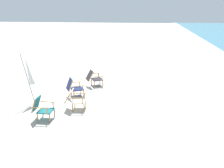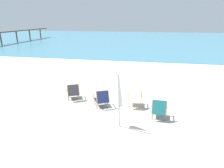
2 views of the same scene
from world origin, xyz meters
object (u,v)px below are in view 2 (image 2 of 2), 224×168
Objects in this scene: umbrella_furled_white at (119,91)px; beach_chair_front_right at (135,98)px; beach_chair_back_right at (159,109)px; beach_chair_far_center at (102,98)px; beach_chair_front_left at (73,91)px.

beach_chair_front_right is at bearing 78.64° from umbrella_furled_white.
beach_chair_back_right is 0.93× the size of beach_chair_far_center.
beach_chair_front_right is 0.98× the size of beach_chair_back_right.
beach_chair_front_right is 1.36m from beach_chair_back_right.
beach_chair_back_right is at bearing -13.64° from beach_chair_far_center.
beach_chair_back_right is 1.91m from umbrella_furled_white.
beach_chair_front_left is (-2.90, 0.25, 0.00)m from beach_chair_front_right.
beach_chair_far_center is 0.42× the size of umbrella_furled_white.
umbrella_furled_white reaches higher than beach_chair_front_left.
beach_chair_back_right is (0.99, -0.93, 0.01)m from beach_chair_front_right.
beach_chair_back_right is at bearing 34.54° from umbrella_furled_white.
beach_chair_front_left is 0.45× the size of umbrella_furled_white.
beach_chair_far_center is at bearing -165.13° from beach_chair_front_right.
beach_chair_far_center is at bearing 166.36° from beach_chair_back_right.
beach_chair_far_center is (1.53, -0.61, 0.01)m from beach_chair_front_left.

